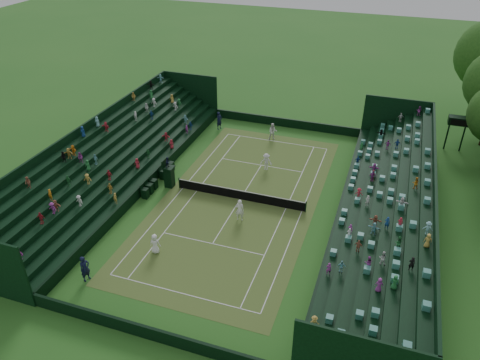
{
  "coord_description": "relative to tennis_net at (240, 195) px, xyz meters",
  "views": [
    {
      "loc": [
        11.06,
        -31.97,
        22.66
      ],
      "look_at": [
        0.0,
        0.0,
        2.0
      ],
      "focal_mm": 35.0,
      "sensor_mm": 36.0,
      "label": 1
    }
  ],
  "objects": [
    {
      "name": "north_grandstand",
      "position": [
        12.66,
        0.0,
        1.02
      ],
      "size": [
        6.6,
        32.0,
        4.9
      ],
      "color": "black",
      "rests_on": "ground"
    },
    {
      "name": "player_near_west",
      "position": [
        -3.59,
        -8.7,
        0.29
      ],
      "size": [
        0.88,
        0.65,
        1.63
      ],
      "primitive_type": "imported",
      "rotation": [
        0.0,
        0.0,
        3.31
      ],
      "color": "white",
      "rests_on": "ground"
    },
    {
      "name": "player_far_west",
      "position": [
        -0.5,
        12.26,
        0.41
      ],
      "size": [
        1.09,
        0.97,
        1.87
      ],
      "primitive_type": "imported",
      "rotation": [
        0.0,
        0.0,
        0.33
      ],
      "color": "white",
      "rests_on": "ground"
    },
    {
      "name": "perimeter_wall_north",
      "position": [
        0.0,
        15.88,
        -0.03
      ],
      "size": [
        17.17,
        0.2,
        1.0
      ],
      "primitive_type": "cube",
      "color": "black",
      "rests_on": "ground"
    },
    {
      "name": "court_surface",
      "position": [
        0.0,
        0.0,
        -0.52
      ],
      "size": [
        12.97,
        26.77,
        0.01
      ],
      "primitive_type": "cube",
      "color": "#357226",
      "rests_on": "ground"
    },
    {
      "name": "scoreboard_tower",
      "position": [
        17.75,
        16.0,
        2.62
      ],
      "size": [
        2.0,
        1.0,
        3.7
      ],
      "color": "black",
      "rests_on": "ground"
    },
    {
      "name": "ground",
      "position": [
        0.0,
        0.0,
        -0.53
      ],
      "size": [
        160.0,
        160.0,
        0.0
      ],
      "primitive_type": "plane",
      "color": "#296720",
      "rests_on": "ground"
    },
    {
      "name": "tennis_net",
      "position": [
        0.0,
        0.0,
        0.0
      ],
      "size": [
        11.67,
        0.1,
        1.06
      ],
      "color": "black",
      "rests_on": "ground"
    },
    {
      "name": "player_far_east",
      "position": [
        0.67,
        5.75,
        0.33
      ],
      "size": [
        1.16,
        0.73,
        1.72
      ],
      "primitive_type": "imported",
      "rotation": [
        0.0,
        0.0,
        0.08
      ],
      "color": "white",
      "rests_on": "ground"
    },
    {
      "name": "perimeter_wall_south",
      "position": [
        0.0,
        -15.88,
        -0.03
      ],
      "size": [
        17.17,
        0.2,
        1.0
      ],
      "primitive_type": "cube",
      "color": "black",
      "rests_on": "ground"
    },
    {
      "name": "umpire_chair",
      "position": [
        -6.76,
        -0.0,
        0.76
      ],
      "size": [
        0.95,
        0.95,
        3.0
      ],
      "color": "black",
      "rests_on": "ground"
    },
    {
      "name": "player_near_east",
      "position": [
        0.95,
        -2.81,
        0.46
      ],
      "size": [
        0.79,
        0.58,
        1.97
      ],
      "primitive_type": "imported",
      "rotation": [
        0.0,
        0.0,
        3.31
      ],
      "color": "white",
      "rests_on": "ground"
    },
    {
      "name": "perimeter_wall_west",
      "position": [
        -8.48,
        0.0,
        -0.03
      ],
      "size": [
        0.2,
        31.77,
        1.0
      ],
      "primitive_type": "cube",
      "color": "black",
      "rests_on": "ground"
    },
    {
      "name": "courtside_chairs",
      "position": [
        -7.95,
        0.11,
        -0.04
      ],
      "size": [
        0.59,
        5.55,
        1.28
      ],
      "color": "black",
      "rests_on": "ground"
    },
    {
      "name": "line_judge_north",
      "position": [
        -6.93,
        12.89,
        0.49
      ],
      "size": [
        0.74,
        0.87,
        2.03
      ],
      "primitive_type": "imported",
      "rotation": [
        0.0,
        0.0,
        1.15
      ],
      "color": "black",
      "rests_on": "ground"
    },
    {
      "name": "line_judge_south",
      "position": [
        -6.72,
        -12.8,
        0.46
      ],
      "size": [
        0.69,
        0.84,
        1.98
      ],
      "primitive_type": "imported",
      "rotation": [
        0.0,
        0.0,
        1.23
      ],
      "color": "black",
      "rests_on": "ground"
    },
    {
      "name": "perimeter_wall_east",
      "position": [
        8.48,
        0.0,
        -0.03
      ],
      "size": [
        0.2,
        31.77,
        1.0
      ],
      "primitive_type": "cube",
      "color": "black",
      "rests_on": "ground"
    },
    {
      "name": "south_grandstand",
      "position": [
        -12.66,
        0.0,
        1.02
      ],
      "size": [
        6.6,
        32.0,
        4.9
      ],
      "color": "black",
      "rests_on": "ground"
    }
  ]
}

